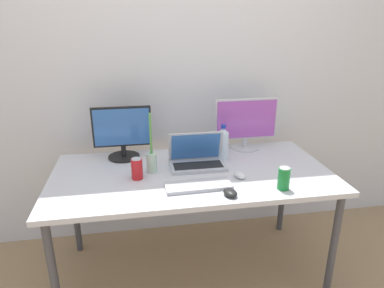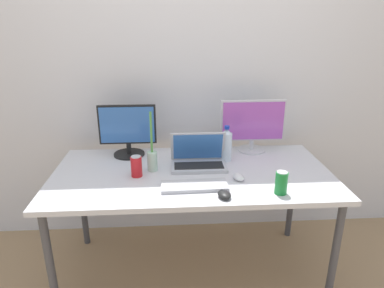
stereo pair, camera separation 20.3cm
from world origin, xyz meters
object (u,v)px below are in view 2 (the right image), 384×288
water_bottle (226,145)px  soda_can_by_laptop (281,183)px  mouse_by_laptop (224,194)px  soda_can_near_keyboard (136,166)px  work_desk (192,180)px  monitor_center (253,125)px  mouse_by_keyboard (238,177)px  bamboo_vase (152,158)px  monitor_left (128,130)px  keyboard_main (194,186)px  laptop_silver (198,158)px

water_bottle → soda_can_by_laptop: bearing=-65.0°
mouse_by_laptop → soda_can_near_keyboard: soda_can_near_keyboard is taller
work_desk → water_bottle: water_bottle is taller
soda_can_near_keyboard → soda_can_by_laptop: (0.79, -0.27, 0.00)m
mouse_by_laptop → water_bottle: size_ratio=0.39×
monitor_center → mouse_by_keyboard: (-0.18, -0.46, -0.17)m
bamboo_vase → monitor_left: bearing=123.2°
monitor_center → mouse_by_keyboard: 0.52m
water_bottle → monitor_center: bearing=38.4°
work_desk → soda_can_near_keyboard: bearing=-173.0°
water_bottle → soda_can_by_laptop: size_ratio=1.88×
bamboo_vase → mouse_by_laptop: bearing=-43.6°
water_bottle → bamboo_vase: (-0.48, -0.13, -0.03)m
monitor_center → water_bottle: size_ratio=1.88×
monitor_center → keyboard_main: bearing=-129.2°
work_desk → soda_can_near_keyboard: 0.35m
laptop_silver → mouse_by_keyboard: 0.31m
laptop_silver → soda_can_by_laptop: laptop_silver is taller
laptop_silver → water_bottle: (0.19, 0.08, 0.06)m
mouse_by_keyboard → soda_can_by_laptop: size_ratio=0.72×
soda_can_near_keyboard → laptop_silver: bearing=18.3°
work_desk → mouse_by_laptop: bearing=-66.0°
keyboard_main → soda_can_near_keyboard: bearing=150.9°
monitor_center → soda_can_near_keyboard: 0.87m
laptop_silver → soda_can_by_laptop: 0.57m
laptop_silver → bamboo_vase: bearing=-170.7°
monitor_center → water_bottle: 0.28m
monitor_center → water_bottle: (-0.21, -0.16, -0.08)m
mouse_by_laptop → laptop_silver: bearing=90.8°
work_desk → water_bottle: 0.33m
mouse_by_laptop → monitor_center: bearing=53.1°
work_desk → monitor_left: size_ratio=4.44×
work_desk → bamboo_vase: 0.28m
mouse_by_laptop → keyboard_main: bearing=127.5°
keyboard_main → mouse_by_laptop: size_ratio=3.94×
soda_can_by_laptop → monitor_center: bearing=91.1°
laptop_silver → soda_can_by_laptop: size_ratio=2.74×
monitor_center → bamboo_vase: bearing=-156.8°
monitor_left → mouse_by_laptop: size_ratio=4.08×
bamboo_vase → laptop_silver: bearing=9.3°
keyboard_main → bamboo_vase: size_ratio=0.99×
work_desk → monitor_center: monitor_center is taller
bamboo_vase → work_desk: bearing=-8.8°
mouse_by_keyboard → laptop_silver: bearing=120.5°
monitor_left → water_bottle: bearing=-11.7°
mouse_by_keyboard → water_bottle: 0.31m
laptop_silver → keyboard_main: 0.30m
keyboard_main → soda_can_near_keyboard: 0.38m
laptop_silver → keyboard_main: bearing=-98.7°
laptop_silver → mouse_by_laptop: laptop_silver is taller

